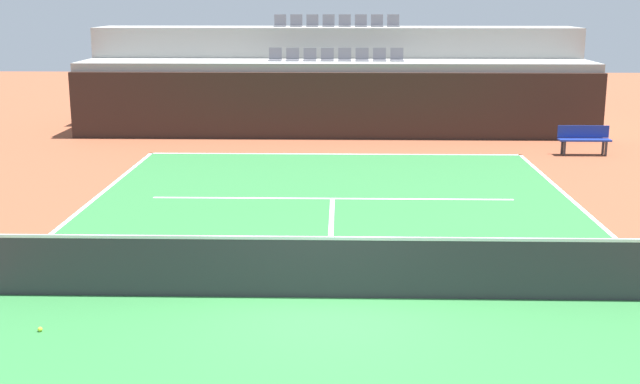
% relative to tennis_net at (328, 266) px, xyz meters
% --- Properties ---
extents(ground_plane, '(80.00, 80.00, 0.00)m').
position_rel_tennis_net_xyz_m(ground_plane, '(0.00, 0.00, -0.51)').
color(ground_plane, brown).
extents(court_surface, '(11.00, 24.00, 0.01)m').
position_rel_tennis_net_xyz_m(court_surface, '(0.00, 0.00, -0.50)').
color(court_surface, '#2D7238').
rests_on(court_surface, ground_plane).
extents(baseline_far, '(11.00, 0.10, 0.00)m').
position_rel_tennis_net_xyz_m(baseline_far, '(0.00, 11.95, -0.50)').
color(baseline_far, white).
rests_on(baseline_far, court_surface).
extents(service_line_far, '(8.26, 0.10, 0.00)m').
position_rel_tennis_net_xyz_m(service_line_far, '(0.00, 6.40, -0.50)').
color(service_line_far, white).
rests_on(service_line_far, court_surface).
extents(centre_service_line, '(0.10, 6.40, 0.00)m').
position_rel_tennis_net_xyz_m(centre_service_line, '(0.00, 3.20, -0.50)').
color(centre_service_line, white).
rests_on(centre_service_line, court_surface).
extents(back_wall, '(17.33, 0.30, 2.16)m').
position_rel_tennis_net_xyz_m(back_wall, '(0.00, 14.77, 0.57)').
color(back_wall, black).
rests_on(back_wall, ground_plane).
extents(stands_tier_lower, '(17.33, 2.40, 2.43)m').
position_rel_tennis_net_xyz_m(stands_tier_lower, '(0.00, 16.12, 0.71)').
color(stands_tier_lower, '#9E9E99').
rests_on(stands_tier_lower, ground_plane).
extents(stands_tier_upper, '(17.33, 2.40, 3.49)m').
position_rel_tennis_net_xyz_m(stands_tier_upper, '(0.00, 18.52, 1.23)').
color(stands_tier_upper, '#9E9E99').
rests_on(stands_tier_upper, ground_plane).
extents(seating_row_lower, '(4.56, 0.44, 0.44)m').
position_rel_tennis_net_xyz_m(seating_row_lower, '(0.00, 16.22, 2.05)').
color(seating_row_lower, slate).
rests_on(seating_row_lower, stands_tier_lower).
extents(seating_row_upper, '(4.56, 0.44, 0.44)m').
position_rel_tennis_net_xyz_m(seating_row_upper, '(0.00, 18.62, 3.10)').
color(seating_row_upper, slate).
rests_on(seating_row_upper, stands_tier_upper).
extents(tennis_net, '(11.08, 0.08, 1.07)m').
position_rel_tennis_net_xyz_m(tennis_net, '(0.00, 0.00, 0.00)').
color(tennis_net, black).
rests_on(tennis_net, court_surface).
extents(player_bench, '(1.50, 0.40, 0.85)m').
position_rel_tennis_net_xyz_m(player_bench, '(7.32, 12.12, -0.00)').
color(player_bench, navy).
rests_on(player_bench, ground_plane).
extents(tennis_ball_2, '(0.07, 0.07, 0.07)m').
position_rel_tennis_net_xyz_m(tennis_ball_2, '(-3.94, -1.43, -0.47)').
color(tennis_ball_2, '#CCE033').
rests_on(tennis_ball_2, court_surface).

